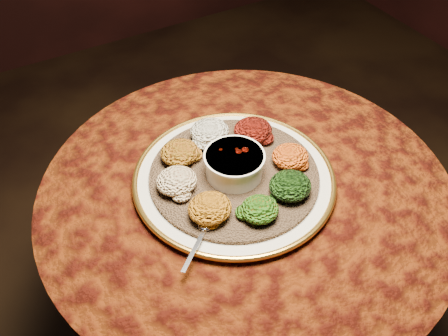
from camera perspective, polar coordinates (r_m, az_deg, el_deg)
table at (r=1.29m, az=2.34°, el=-7.61°), size 0.96×0.96×0.73m
platter at (r=1.15m, az=1.15°, el=-1.18°), size 0.47×0.47×0.02m
injera at (r=1.15m, az=1.16°, el=-0.80°), size 0.40×0.40×0.01m
stew_bowl at (r=1.12m, az=1.19°, el=0.57°), size 0.14×0.14×0.06m
spoon at (r=1.03m, az=-2.18°, el=-6.95°), size 0.12×0.10×0.01m
portion_ayib at (r=1.22m, az=-1.67°, el=4.21°), size 0.10×0.09×0.05m
portion_kitfo at (r=1.22m, az=3.32°, el=4.35°), size 0.10×0.09×0.05m
portion_tikil at (r=1.16m, az=7.58°, el=1.33°), size 0.09×0.08×0.04m
portion_gomen at (r=1.09m, az=7.57°, el=-2.02°), size 0.09×0.09×0.05m
portion_mixveg at (r=1.05m, az=4.10°, el=-4.73°), size 0.08×0.08×0.04m
portion_kik at (r=1.04m, az=-1.64°, el=-4.61°), size 0.09×0.09×0.04m
portion_timatim at (r=1.10m, az=-5.43°, el=-1.48°), size 0.09×0.09×0.04m
portion_shiro at (r=1.17m, az=-5.09°, el=1.78°), size 0.09×0.09×0.04m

